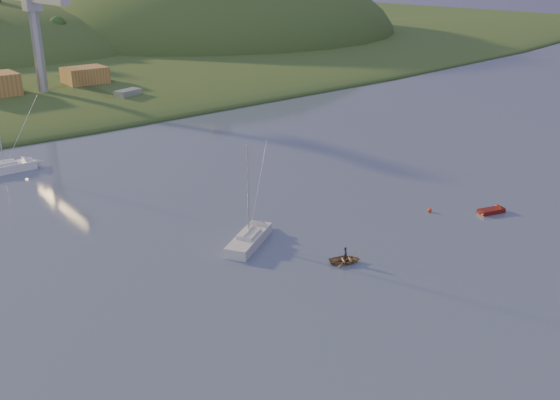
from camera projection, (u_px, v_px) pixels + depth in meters
hill_right at (215, 41)px, 242.49m from camera, size 150.00×130.00×60.00m
wharf at (55, 96)px, 136.08m from camera, size 42.00×16.00×2.40m
shed_east at (85, 76)px, 141.11m from camera, size 9.00×7.00×4.00m
dock_crane at (37, 22)px, 125.99m from camera, size 3.20×28.00×20.30m
sailboat_near at (249, 238)px, 66.99m from camera, size 8.14×6.35×11.23m
sailboat_far at (4, 167)px, 90.09m from camera, size 8.57×2.73×11.82m
canoe at (345, 260)px, 63.06m from camera, size 3.97×3.57×0.68m
paddler at (345, 256)px, 62.91m from camera, size 0.57×0.65×1.50m
red_tender at (496, 210)px, 75.91m from camera, size 4.07×2.37×1.31m
work_vessel at (129, 100)px, 132.14m from camera, size 13.99×8.69×3.39m
buoy_1 at (430, 210)px, 75.90m from camera, size 0.50×0.50×0.50m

